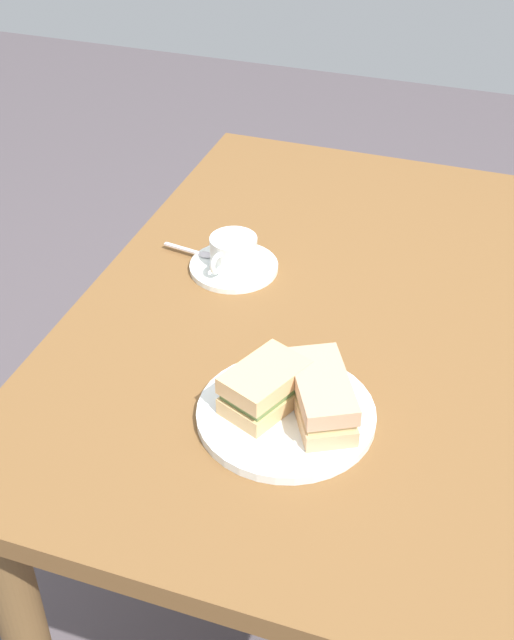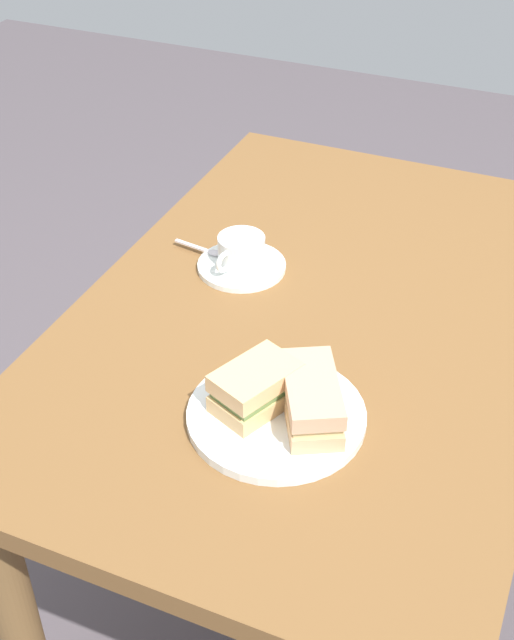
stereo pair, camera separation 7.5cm
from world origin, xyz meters
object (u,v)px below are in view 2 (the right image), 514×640
at_px(sandwich_back, 311,399).
at_px(sandwich_plate, 276,416).
at_px(dining_table, 317,373).
at_px(spoon, 206,250).
at_px(coffee_cup, 241,250).
at_px(sandwich_front, 257,388).
at_px(coffee_saucer, 242,266).

bearing_deg(sandwich_back, sandwich_plate, 104.10).
xyz_separation_m(dining_table, spoon, (0.07, 0.24, 0.15)).
relative_size(sandwich_back, coffee_cup, 1.53).
relative_size(dining_table, sandwich_front, 8.52).
relative_size(sandwich_front, coffee_saucer, 0.88).
bearing_deg(sandwich_back, coffee_saucer, 37.68).
bearing_deg(sandwich_back, dining_table, 16.86).
distance_m(coffee_saucer, coffee_cup, 0.03).
xyz_separation_m(sandwich_front, coffee_saucer, (0.33, 0.17, -0.04)).
height_order(sandwich_front, coffee_cup, sandwich_front).
bearing_deg(sandwich_plate, sandwich_front, 86.09).
distance_m(sandwich_plate, spoon, 0.44).
distance_m(coffee_cup, spoon, 0.08).
bearing_deg(coffee_cup, dining_table, -108.97).
height_order(sandwich_front, sandwich_back, same).
relative_size(dining_table, spoon, 11.78).
bearing_deg(spoon, sandwich_front, -144.26).
relative_size(dining_table, coffee_cup, 11.02).
bearing_deg(coffee_cup, sandwich_front, -152.56).
xyz_separation_m(sandwich_back, coffee_saucer, (0.32, 0.25, -0.04)).
distance_m(sandwich_back, spoon, 0.46).
distance_m(sandwich_back, coffee_saucer, 0.40).
bearing_deg(coffee_saucer, sandwich_front, -152.72).
bearing_deg(sandwich_plate, coffee_saucer, 31.19).
bearing_deg(coffee_cup, coffee_saucer, -15.00).
bearing_deg(sandwich_front, dining_table, 0.37).
height_order(dining_table, sandwich_back, sandwich_back).
distance_m(sandwich_back, coffee_cup, 0.40).
xyz_separation_m(dining_table, sandwich_plate, (-0.27, -0.03, 0.14)).
relative_size(sandwich_back, spoon, 1.64).
bearing_deg(coffee_cup, spoon, 80.01).
distance_m(sandwich_plate, coffee_cup, 0.38).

